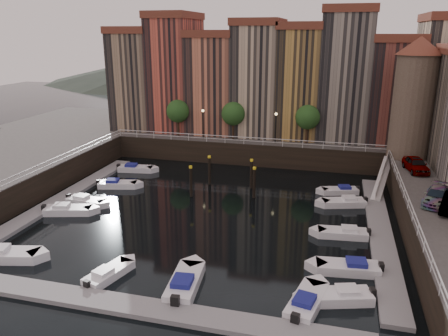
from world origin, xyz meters
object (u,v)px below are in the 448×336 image
(boat_left_2, at_px, (86,201))
(car_a, at_px, (416,165))
(mooring_pilings, at_px, (226,177))
(corner_tower, at_px, (414,97))
(car_c, at_px, (437,197))
(gangway, at_px, (382,176))
(boat_left_0, at_px, (5,255))
(boat_left_1, at_px, (67,210))

(boat_left_2, xyz_separation_m, car_a, (33.17, 10.30, 3.42))
(mooring_pilings, relative_size, car_a, 1.57)
(corner_tower, distance_m, car_a, 8.70)
(mooring_pilings, height_order, car_a, car_a)
(mooring_pilings, distance_m, car_c, 21.34)
(gangway, relative_size, boat_left_0, 1.54)
(boat_left_2, bearing_deg, corner_tower, 30.92)
(corner_tower, xyz_separation_m, boat_left_1, (-33.44, -18.84, -9.82))
(boat_left_1, height_order, car_a, car_a)
(gangway, relative_size, boat_left_1, 1.68)
(boat_left_1, distance_m, boat_left_2, 2.70)
(boat_left_2, bearing_deg, boat_left_1, -93.84)
(car_a, bearing_deg, boat_left_1, -169.49)
(boat_left_2, bearing_deg, gangway, 26.01)
(car_a, bearing_deg, corner_tower, 80.75)
(corner_tower, height_order, mooring_pilings, corner_tower)
(mooring_pilings, xyz_separation_m, car_c, (20.24, -6.46, 2.04))
(corner_tower, bearing_deg, car_c, -88.21)
(boat_left_0, xyz_separation_m, car_a, (32.90, 22.29, 3.36))
(boat_left_0, bearing_deg, mooring_pilings, 42.55)
(mooring_pilings, height_order, boat_left_1, mooring_pilings)
(boat_left_2, relative_size, car_c, 0.97)
(corner_tower, bearing_deg, car_a, -88.65)
(gangway, distance_m, boat_left_2, 32.35)
(gangway, distance_m, mooring_pilings, 17.38)
(mooring_pilings, distance_m, boat_left_0, 23.43)
(mooring_pilings, height_order, boat_left_2, mooring_pilings)
(car_c, bearing_deg, boat_left_1, -155.92)
(corner_tower, distance_m, gangway, 9.86)
(gangway, bearing_deg, mooring_pilings, -165.98)
(mooring_pilings, height_order, boat_left_0, mooring_pilings)
(boat_left_1, bearing_deg, boat_left_0, -101.89)
(corner_tower, xyz_separation_m, gangway, (-2.90, -4.50, -8.28))
(boat_left_2, bearing_deg, mooring_pilings, 34.17)
(boat_left_1, distance_m, car_c, 34.27)
(boat_left_0, bearing_deg, boat_left_1, 80.47)
(corner_tower, bearing_deg, boat_left_1, -150.61)
(gangway, bearing_deg, corner_tower, 57.20)
(boat_left_1, relative_size, car_c, 1.05)
(corner_tower, distance_m, car_c, 16.51)
(car_c, bearing_deg, car_a, 109.98)
(gangway, distance_m, car_a, 3.81)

